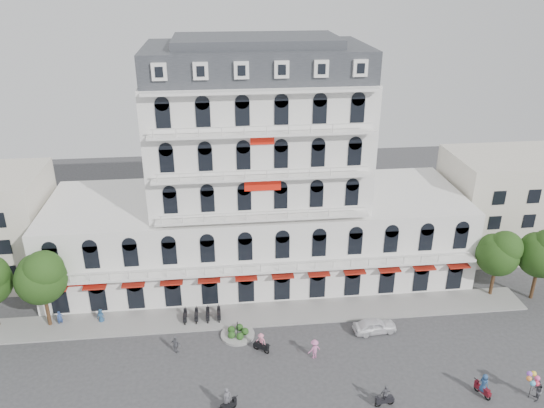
{
  "coord_description": "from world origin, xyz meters",
  "views": [
    {
      "loc": [
        -4.13,
        -34.68,
        31.79
      ],
      "look_at": [
        0.69,
        10.0,
        11.69
      ],
      "focal_mm": 35.0,
      "sensor_mm": 36.0,
      "label": 1
    }
  ],
  "objects_px": {
    "parked_car": "(375,326)",
    "rider_center": "(261,342)",
    "rider_northeast": "(385,396)",
    "rider_east": "(484,385)",
    "rider_west": "(227,401)",
    "balloon_vendor": "(536,387)"
  },
  "relations": [
    {
      "from": "rider_northeast",
      "to": "rider_center",
      "type": "distance_m",
      "value": 11.85
    },
    {
      "from": "parked_car",
      "to": "rider_east",
      "type": "distance_m",
      "value": 11.01
    },
    {
      "from": "rider_west",
      "to": "balloon_vendor",
      "type": "bearing_deg",
      "value": -36.56
    },
    {
      "from": "parked_car",
      "to": "rider_northeast",
      "type": "distance_m",
      "value": 9.41
    },
    {
      "from": "rider_northeast",
      "to": "rider_east",
      "type": "bearing_deg",
      "value": 174.38
    },
    {
      "from": "parked_car",
      "to": "rider_center",
      "type": "relative_size",
      "value": 2.11
    },
    {
      "from": "rider_center",
      "to": "balloon_vendor",
      "type": "xyz_separation_m",
      "value": [
        21.27,
        -8.19,
        0.24
      ]
    },
    {
      "from": "parked_car",
      "to": "rider_east",
      "type": "height_order",
      "value": "rider_east"
    },
    {
      "from": "rider_east",
      "to": "rider_center",
      "type": "xyz_separation_m",
      "value": [
        -17.36,
        7.29,
        -0.04
      ]
    },
    {
      "from": "parked_car",
      "to": "balloon_vendor",
      "type": "bearing_deg",
      "value": -139.02
    },
    {
      "from": "parked_car",
      "to": "balloon_vendor",
      "type": "relative_size",
      "value": 1.69
    },
    {
      "from": "parked_car",
      "to": "rider_northeast",
      "type": "bearing_deg",
      "value": 163.46
    },
    {
      "from": "rider_east",
      "to": "rider_center",
      "type": "height_order",
      "value": "rider_east"
    },
    {
      "from": "rider_west",
      "to": "rider_center",
      "type": "bearing_deg",
      "value": 31.34
    },
    {
      "from": "rider_west",
      "to": "balloon_vendor",
      "type": "distance_m",
      "value": 24.53
    },
    {
      "from": "rider_west",
      "to": "balloon_vendor",
      "type": "height_order",
      "value": "balloon_vendor"
    },
    {
      "from": "parked_car",
      "to": "rider_west",
      "type": "height_order",
      "value": "rider_west"
    },
    {
      "from": "parked_car",
      "to": "rider_center",
      "type": "bearing_deg",
      "value": 93.56
    },
    {
      "from": "rider_center",
      "to": "rider_east",
      "type": "bearing_deg",
      "value": 13.97
    },
    {
      "from": "rider_east",
      "to": "rider_northeast",
      "type": "xyz_separation_m",
      "value": [
        -8.21,
        -0.24,
        -0.09
      ]
    },
    {
      "from": "rider_west",
      "to": "rider_east",
      "type": "distance_m",
      "value": 20.59
    },
    {
      "from": "rider_east",
      "to": "balloon_vendor",
      "type": "xyz_separation_m",
      "value": [
        3.91,
        -0.89,
        0.2
      ]
    }
  ]
}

